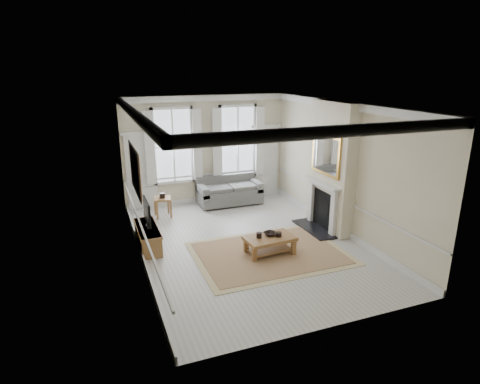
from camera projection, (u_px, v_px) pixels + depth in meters
name	position (u px, v px, depth m)	size (l,w,h in m)	color
floor	(248.00, 244.00, 9.96)	(7.20, 7.20, 0.00)	#B7B5AD
ceiling	(249.00, 104.00, 8.95)	(7.20, 7.20, 0.00)	white
back_wall	(206.00, 150.00, 12.67)	(5.20, 5.20, 0.00)	beige
left_wall	(136.00, 189.00, 8.57)	(7.20, 7.20, 0.00)	beige
right_wall	(342.00, 168.00, 10.33)	(7.20, 7.20, 0.00)	beige
window_left	(173.00, 146.00, 12.21)	(1.26, 0.20, 2.20)	#B2BCC6
window_right	(238.00, 142.00, 12.92)	(1.26, 0.20, 2.20)	#B2BCC6
door_left	(142.00, 173.00, 12.10)	(0.90, 0.08, 2.30)	silver
door_right	(265.00, 162.00, 13.49)	(0.90, 0.08, 2.30)	silver
painting	(135.00, 170.00, 8.75)	(0.05, 1.66, 1.06)	#AA601D
chimney_breast	(332.00, 167.00, 10.45)	(0.35, 1.70, 3.38)	beige
hearth	(314.00, 229.00, 10.81)	(0.55, 1.50, 0.05)	black
fireplace	(322.00, 203.00, 10.66)	(0.21, 1.45, 1.33)	silver
mirror	(325.00, 155.00, 10.27)	(0.06, 1.26, 1.06)	#BF8934
sofa	(229.00, 192.00, 12.82)	(1.98, 0.96, 0.89)	#585856
side_table	(162.00, 201.00, 11.65)	(0.55, 0.55, 0.58)	brown
rug	(269.00, 253.00, 9.42)	(3.50, 2.60, 0.02)	#A87E56
coffee_table	(270.00, 240.00, 9.32)	(1.19, 0.76, 0.43)	brown
ceramic_pot_a	(259.00, 235.00, 9.24)	(0.13, 0.13, 0.13)	black
ceramic_pot_b	(279.00, 234.00, 9.30)	(0.15, 0.15, 0.10)	black
bowl	(270.00, 234.00, 9.39)	(0.29, 0.29, 0.07)	black
tv_stand	(148.00, 237.00, 9.72)	(0.46, 1.44, 0.51)	brown
tv	(147.00, 212.00, 9.53)	(0.08, 0.90, 0.68)	black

